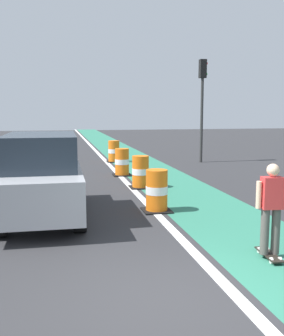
{
  "coord_description": "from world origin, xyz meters",
  "views": [
    {
      "loc": [
        -1.5,
        -5.0,
        2.59
      ],
      "look_at": [
        0.65,
        5.22,
        1.1
      ],
      "focal_mm": 42.97,
      "sensor_mm": 36.0,
      "label": 1
    }
  ],
  "objects_px": {
    "traffic_barrel_front": "(157,191)",
    "traffic_barrel_back": "(122,162)",
    "traffic_light_corner": "(202,92)",
    "traffic_barrel_mid": "(140,172)",
    "skateboarder_on_lane": "(271,208)",
    "traffic_barrel_far": "(114,152)",
    "parked_suv_nearest": "(42,175)"
  },
  "relations": [
    {
      "from": "skateboarder_on_lane",
      "to": "traffic_barrel_mid",
      "type": "distance_m",
      "value": 6.98
    },
    {
      "from": "traffic_barrel_back",
      "to": "skateboarder_on_lane",
      "type": "bearing_deg",
      "value": -83.44
    },
    {
      "from": "skateboarder_on_lane",
      "to": "traffic_barrel_back",
      "type": "xyz_separation_m",
      "value": [
        -1.11,
        9.64,
        -0.38
      ]
    },
    {
      "from": "parked_suv_nearest",
      "to": "traffic_light_corner",
      "type": "height_order",
      "value": "traffic_light_corner"
    },
    {
      "from": "traffic_barrel_front",
      "to": "traffic_barrel_back",
      "type": "height_order",
      "value": "same"
    },
    {
      "from": "parked_suv_nearest",
      "to": "traffic_barrel_far",
      "type": "relative_size",
      "value": 4.24
    },
    {
      "from": "skateboarder_on_lane",
      "to": "traffic_barrel_mid",
      "type": "relative_size",
      "value": 1.55
    },
    {
      "from": "traffic_barrel_front",
      "to": "skateboarder_on_lane",
      "type": "bearing_deg",
      "value": -72.67
    },
    {
      "from": "traffic_barrel_front",
      "to": "traffic_barrel_mid",
      "type": "height_order",
      "value": "same"
    },
    {
      "from": "traffic_barrel_back",
      "to": "traffic_barrel_far",
      "type": "bearing_deg",
      "value": 86.42
    },
    {
      "from": "skateboarder_on_lane",
      "to": "traffic_barrel_far",
      "type": "xyz_separation_m",
      "value": [
        -0.84,
        14.0,
        -0.38
      ]
    },
    {
      "from": "traffic_light_corner",
      "to": "traffic_barrel_back",
      "type": "bearing_deg",
      "value": -143.68
    },
    {
      "from": "parked_suv_nearest",
      "to": "skateboarder_on_lane",
      "type": "bearing_deg",
      "value": -42.52
    },
    {
      "from": "skateboarder_on_lane",
      "to": "traffic_barrel_front",
      "type": "bearing_deg",
      "value": 107.33
    },
    {
      "from": "traffic_barrel_far",
      "to": "traffic_barrel_mid",
      "type": "bearing_deg",
      "value": -90.6
    },
    {
      "from": "skateboarder_on_lane",
      "to": "traffic_light_corner",
      "type": "height_order",
      "value": "traffic_light_corner"
    },
    {
      "from": "traffic_barrel_mid",
      "to": "traffic_barrel_far",
      "type": "height_order",
      "value": "same"
    },
    {
      "from": "traffic_barrel_front",
      "to": "traffic_barrel_mid",
      "type": "relative_size",
      "value": 1.0
    },
    {
      "from": "skateboarder_on_lane",
      "to": "traffic_light_corner",
      "type": "relative_size",
      "value": 0.33
    },
    {
      "from": "skateboarder_on_lane",
      "to": "traffic_barrel_back",
      "type": "relative_size",
      "value": 1.55
    },
    {
      "from": "traffic_barrel_back",
      "to": "traffic_barrel_far",
      "type": "relative_size",
      "value": 1.0
    },
    {
      "from": "parked_suv_nearest",
      "to": "traffic_barrel_back",
      "type": "xyz_separation_m",
      "value": [
        2.9,
        5.96,
        -0.5
      ]
    },
    {
      "from": "parked_suv_nearest",
      "to": "traffic_barrel_mid",
      "type": "relative_size",
      "value": 4.24
    },
    {
      "from": "skateboarder_on_lane",
      "to": "traffic_barrel_front",
      "type": "relative_size",
      "value": 1.55
    },
    {
      "from": "traffic_barrel_back",
      "to": "traffic_light_corner",
      "type": "distance_m",
      "value": 6.44
    },
    {
      "from": "skateboarder_on_lane",
      "to": "parked_suv_nearest",
      "type": "bearing_deg",
      "value": 137.48
    },
    {
      "from": "traffic_barrel_back",
      "to": "traffic_barrel_mid",
      "type": "bearing_deg",
      "value": -85.83
    },
    {
      "from": "traffic_barrel_front",
      "to": "traffic_barrel_back",
      "type": "xyz_separation_m",
      "value": [
        0.04,
        5.97,
        0.0
      ]
    },
    {
      "from": "skateboarder_on_lane",
      "to": "traffic_barrel_back",
      "type": "height_order",
      "value": "skateboarder_on_lane"
    },
    {
      "from": "traffic_barrel_far",
      "to": "traffic_light_corner",
      "type": "height_order",
      "value": "traffic_light_corner"
    },
    {
      "from": "traffic_barrel_front",
      "to": "traffic_barrel_far",
      "type": "height_order",
      "value": "same"
    },
    {
      "from": "parked_suv_nearest",
      "to": "traffic_barrel_front",
      "type": "distance_m",
      "value": 2.91
    }
  ]
}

